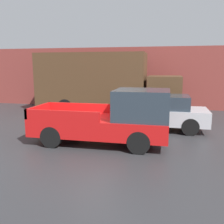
# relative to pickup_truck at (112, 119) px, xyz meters

# --- Properties ---
(ground_plane) EXTENTS (60.00, 60.00, 0.00)m
(ground_plane) POSITION_rel_pickup_truck_xyz_m (-0.24, 0.40, -0.96)
(ground_plane) COLOR #2D2D30
(building_wall) EXTENTS (28.00, 0.15, 4.15)m
(building_wall) POSITION_rel_pickup_truck_xyz_m (-0.24, 8.52, 1.12)
(building_wall) COLOR brown
(building_wall) RESTS_ON ground
(pickup_truck) EXTENTS (5.02, 1.94, 2.05)m
(pickup_truck) POSITION_rel_pickup_truck_xyz_m (0.00, 0.00, 0.00)
(pickup_truck) COLOR red
(pickup_truck) RESTS_ON ground
(car) EXTENTS (4.27, 1.84, 1.58)m
(car) POSITION_rel_pickup_truck_xyz_m (1.65, 2.65, -0.15)
(car) COLOR #B7BABF
(car) RESTS_ON ground
(delivery_truck) EXTENTS (8.61, 2.40, 3.65)m
(delivery_truck) POSITION_rel_pickup_truck_xyz_m (-1.98, 6.05, 0.97)
(delivery_truck) COLOR #4C331E
(delivery_truck) RESTS_ON ground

